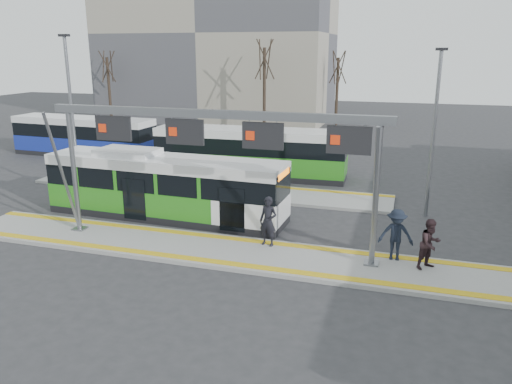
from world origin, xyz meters
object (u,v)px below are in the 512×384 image
hero_bus (165,187)px  gantry (214,139)px  passenger_b (430,244)px  passenger_c (396,235)px  passenger_a (268,221)px

hero_bus → gantry: bearing=-37.7°
gantry → passenger_b: size_ratio=7.34×
gantry → passenger_c: 7.37m
passenger_a → passenger_c: bearing=11.9°
gantry → passenger_a: bearing=19.9°
passenger_c → passenger_a: bearing=178.7°
passenger_a → hero_bus: bearing=168.7°
gantry → passenger_c: size_ratio=6.92×
hero_bus → passenger_b: (11.40, -2.74, -0.37)m
hero_bus → passenger_a: 6.02m
gantry → hero_bus: 5.56m
gantry → hero_bus: (-3.66, 3.02, -2.90)m
passenger_a → passenger_b: 5.88m
gantry → passenger_b: bearing=2.1°
gantry → passenger_a: gantry is taller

